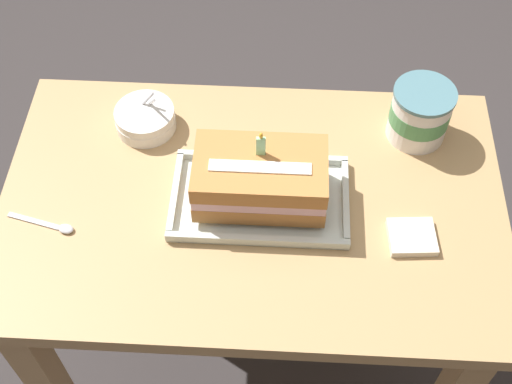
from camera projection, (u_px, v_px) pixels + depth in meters
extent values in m
plane|color=#383333|center=(253.00, 359.00, 1.95)|extent=(8.00, 8.00, 0.00)
cube|color=tan|center=(252.00, 206.00, 1.34)|extent=(0.97, 0.61, 0.04)
cube|color=tan|center=(96.00, 207.00, 1.81)|extent=(0.06, 0.06, 0.73)
cube|color=tan|center=(423.00, 221.00, 1.78)|extent=(0.06, 0.06, 0.73)
cube|color=silver|center=(260.00, 201.00, 1.32)|extent=(0.34, 0.21, 0.01)
cube|color=silver|center=(257.00, 240.00, 1.26)|extent=(0.34, 0.01, 0.02)
cube|color=silver|center=(262.00, 158.00, 1.37)|extent=(0.34, 0.01, 0.02)
cube|color=silver|center=(175.00, 193.00, 1.32)|extent=(0.01, 0.18, 0.02)
cube|color=silver|center=(346.00, 201.00, 1.31)|extent=(0.01, 0.18, 0.02)
cube|color=#BC7A3F|center=(260.00, 189.00, 1.29)|extent=(0.24, 0.14, 0.04)
cube|color=beige|center=(260.00, 179.00, 1.27)|extent=(0.24, 0.14, 0.02)
cube|color=#BC7A3F|center=(260.00, 169.00, 1.24)|extent=(0.24, 0.14, 0.04)
cube|color=white|center=(260.00, 167.00, 1.22)|extent=(0.18, 0.03, 0.00)
cube|color=#99DB9E|center=(261.00, 146.00, 1.22)|extent=(0.02, 0.01, 0.04)
ellipsoid|color=yellow|center=(261.00, 136.00, 1.20)|extent=(0.01, 0.01, 0.01)
cylinder|color=white|center=(146.00, 122.00, 1.43)|extent=(0.12, 0.12, 0.03)
cylinder|color=white|center=(145.00, 116.00, 1.41)|extent=(0.12, 0.12, 0.03)
cylinder|color=silver|center=(151.00, 102.00, 1.39)|extent=(0.03, 0.05, 0.06)
cylinder|color=silver|center=(146.00, 101.00, 1.40)|extent=(0.04, 0.01, 0.05)
cylinder|color=white|center=(420.00, 115.00, 1.38)|extent=(0.12, 0.12, 0.11)
cylinder|color=#4C935B|center=(420.00, 113.00, 1.38)|extent=(0.12, 0.12, 0.04)
cylinder|color=slate|center=(425.00, 94.00, 1.33)|extent=(0.12, 0.12, 0.01)
ellipsoid|color=silver|center=(66.00, 229.00, 1.28)|extent=(0.03, 0.03, 0.01)
cube|color=silver|center=(34.00, 221.00, 1.30)|extent=(0.10, 0.04, 0.00)
cube|color=silver|center=(412.00, 237.00, 1.27)|extent=(0.09, 0.08, 0.02)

